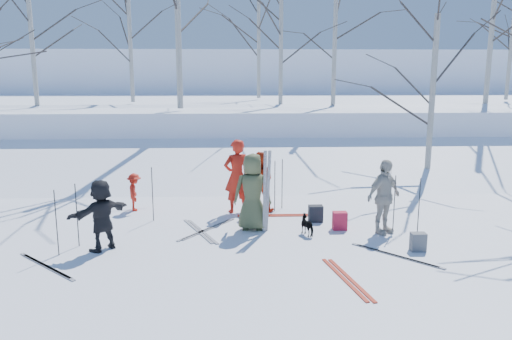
{
  "coord_description": "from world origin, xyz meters",
  "views": [
    {
      "loc": [
        -0.49,
        -10.09,
        3.6
      ],
      "look_at": [
        0.0,
        1.5,
        1.3
      ],
      "focal_mm": 35.0,
      "sensor_mm": 36.0,
      "label": 1
    }
  ],
  "objects_px": {
    "skier_grey_west": "(102,215)",
    "backpack_red": "(340,221)",
    "skier_redor_behind": "(260,182)",
    "dog": "(308,225)",
    "backpack_dark": "(316,214)",
    "skier_cream_east": "(384,197)",
    "skier_olive_center": "(253,192)",
    "skier_red_seated": "(135,192)",
    "backpack_grey": "(418,242)",
    "skier_red_north": "(237,176)"
  },
  "relations": [
    {
      "from": "skier_grey_west",
      "to": "backpack_red",
      "type": "xyz_separation_m",
      "value": [
        5.13,
        1.11,
        -0.53
      ]
    },
    {
      "from": "skier_redor_behind",
      "to": "dog",
      "type": "xyz_separation_m",
      "value": [
        0.99,
        -1.98,
        -0.56
      ]
    },
    {
      "from": "skier_grey_west",
      "to": "dog",
      "type": "height_order",
      "value": "skier_grey_west"
    },
    {
      "from": "backpack_dark",
      "to": "dog",
      "type": "bearing_deg",
      "value": -108.17
    },
    {
      "from": "skier_cream_east",
      "to": "backpack_dark",
      "type": "xyz_separation_m",
      "value": [
        -1.37,
        0.93,
        -0.64
      ]
    },
    {
      "from": "skier_olive_center",
      "to": "backpack_red",
      "type": "relative_size",
      "value": 4.25
    },
    {
      "from": "skier_olive_center",
      "to": "skier_red_seated",
      "type": "xyz_separation_m",
      "value": [
        -3.03,
        1.72,
        -0.4
      ]
    },
    {
      "from": "backpack_red",
      "to": "backpack_dark",
      "type": "xyz_separation_m",
      "value": [
        -0.46,
        0.64,
        -0.01
      ]
    },
    {
      "from": "dog",
      "to": "skier_olive_center",
      "type": "bearing_deg",
      "value": -45.5
    },
    {
      "from": "skier_red_seated",
      "to": "skier_redor_behind",
      "type": "bearing_deg",
      "value": -103.97
    },
    {
      "from": "skier_redor_behind",
      "to": "skier_cream_east",
      "type": "height_order",
      "value": "skier_cream_east"
    },
    {
      "from": "skier_red_seated",
      "to": "backpack_red",
      "type": "relative_size",
      "value": 2.37
    },
    {
      "from": "skier_olive_center",
      "to": "skier_red_seated",
      "type": "bearing_deg",
      "value": -26.27
    },
    {
      "from": "skier_cream_east",
      "to": "backpack_grey",
      "type": "distance_m",
      "value": 1.4
    },
    {
      "from": "skier_red_seated",
      "to": "backpack_grey",
      "type": "distance_m",
      "value": 7.15
    },
    {
      "from": "skier_red_north",
      "to": "skier_redor_behind",
      "type": "height_order",
      "value": "skier_red_north"
    },
    {
      "from": "skier_red_north",
      "to": "backpack_red",
      "type": "height_order",
      "value": "skier_red_north"
    },
    {
      "from": "backpack_grey",
      "to": "backpack_dark",
      "type": "xyz_separation_m",
      "value": [
        -1.77,
        2.1,
        0.01
      ]
    },
    {
      "from": "skier_red_north",
      "to": "skier_red_seated",
      "type": "bearing_deg",
      "value": -27.59
    },
    {
      "from": "dog",
      "to": "backpack_red",
      "type": "height_order",
      "value": "dog"
    },
    {
      "from": "skier_olive_center",
      "to": "backpack_grey",
      "type": "height_order",
      "value": "skier_olive_center"
    },
    {
      "from": "dog",
      "to": "backpack_red",
      "type": "distance_m",
      "value": 0.85
    },
    {
      "from": "skier_olive_center",
      "to": "skier_grey_west",
      "type": "height_order",
      "value": "skier_olive_center"
    },
    {
      "from": "skier_redor_behind",
      "to": "backpack_grey",
      "type": "bearing_deg",
      "value": 141.34
    },
    {
      "from": "skier_olive_center",
      "to": "skier_redor_behind",
      "type": "relative_size",
      "value": 1.13
    },
    {
      "from": "skier_grey_west",
      "to": "backpack_dark",
      "type": "relative_size",
      "value": 3.69
    },
    {
      "from": "skier_cream_east",
      "to": "backpack_grey",
      "type": "relative_size",
      "value": 4.44
    },
    {
      "from": "dog",
      "to": "backpack_dark",
      "type": "height_order",
      "value": "dog"
    },
    {
      "from": "backpack_dark",
      "to": "backpack_grey",
      "type": "bearing_deg",
      "value": -49.94
    },
    {
      "from": "skier_red_seated",
      "to": "backpack_red",
      "type": "xyz_separation_m",
      "value": [
        5.05,
        -1.82,
        -0.29
      ]
    },
    {
      "from": "backpack_grey",
      "to": "skier_cream_east",
      "type": "bearing_deg",
      "value": 108.56
    },
    {
      "from": "backpack_grey",
      "to": "skier_redor_behind",
      "type": "bearing_deg",
      "value": 134.84
    },
    {
      "from": "skier_redor_behind",
      "to": "backpack_dark",
      "type": "relative_size",
      "value": 3.93
    },
    {
      "from": "skier_olive_center",
      "to": "skier_cream_east",
      "type": "xyz_separation_m",
      "value": [
        2.93,
        -0.38,
        -0.05
      ]
    },
    {
      "from": "skier_red_seated",
      "to": "skier_grey_west",
      "type": "bearing_deg",
      "value": 167.48
    },
    {
      "from": "skier_grey_west",
      "to": "backpack_grey",
      "type": "bearing_deg",
      "value": 129.65
    },
    {
      "from": "skier_red_north",
      "to": "backpack_dark",
      "type": "distance_m",
      "value": 2.26
    },
    {
      "from": "skier_red_seated",
      "to": "backpack_dark",
      "type": "height_order",
      "value": "skier_red_seated"
    },
    {
      "from": "skier_cream_east",
      "to": "dog",
      "type": "distance_m",
      "value": 1.81
    },
    {
      "from": "skier_red_north",
      "to": "backpack_red",
      "type": "bearing_deg",
      "value": 123.77
    },
    {
      "from": "skier_red_seated",
      "to": "backpack_dark",
      "type": "relative_size",
      "value": 2.48
    },
    {
      "from": "skier_red_north",
      "to": "skier_grey_west",
      "type": "height_order",
      "value": "skier_red_north"
    },
    {
      "from": "dog",
      "to": "backpack_dark",
      "type": "bearing_deg",
      "value": -134.16
    },
    {
      "from": "skier_olive_center",
      "to": "skier_red_seated",
      "type": "distance_m",
      "value": 3.51
    },
    {
      "from": "dog",
      "to": "backpack_grey",
      "type": "relative_size",
      "value": 1.39
    },
    {
      "from": "skier_grey_west",
      "to": "backpack_grey",
      "type": "relative_size",
      "value": 3.88
    },
    {
      "from": "skier_redor_behind",
      "to": "dog",
      "type": "distance_m",
      "value": 2.29
    },
    {
      "from": "skier_red_north",
      "to": "skier_cream_east",
      "type": "distance_m",
      "value": 3.78
    },
    {
      "from": "skier_red_north",
      "to": "skier_grey_west",
      "type": "bearing_deg",
      "value": 21.72
    },
    {
      "from": "skier_red_north",
      "to": "backpack_dark",
      "type": "bearing_deg",
      "value": 131.31
    }
  ]
}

